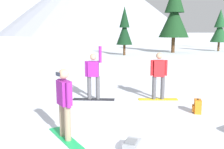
{
  "coord_description": "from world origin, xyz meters",
  "views": [
    {
      "loc": [
        -0.88,
        -5.11,
        2.57
      ],
      "look_at": [
        -1.1,
        4.07,
        1.0
      ],
      "focal_mm": 40.88,
      "sensor_mm": 36.0,
      "label": 1
    }
  ],
  "objects_px": {
    "snowboarder_background": "(93,75)",
    "backpack_orange": "(197,107)",
    "snowboarder_midground": "(159,75)",
    "pine_tree_slender": "(174,14)",
    "snowboarder_foreground": "(64,103)",
    "pine_tree_leaning": "(124,29)",
    "backpack_grey": "(132,145)",
    "pine_tree_young": "(220,28)"
  },
  "relations": [
    {
      "from": "snowboarder_foreground",
      "to": "pine_tree_slender",
      "type": "distance_m",
      "value": 26.54
    },
    {
      "from": "snowboarder_midground",
      "to": "pine_tree_leaning",
      "type": "xyz_separation_m",
      "value": [
        -0.86,
        18.01,
        1.85
      ]
    },
    {
      "from": "snowboarder_midground",
      "to": "pine_tree_slender",
      "type": "xyz_separation_m",
      "value": [
        5.07,
        21.46,
        3.57
      ]
    },
    {
      "from": "snowboarder_foreground",
      "to": "pine_tree_young",
      "type": "distance_m",
      "value": 31.05
    },
    {
      "from": "backpack_grey",
      "to": "backpack_orange",
      "type": "height_order",
      "value": "backpack_orange"
    },
    {
      "from": "snowboarder_foreground",
      "to": "pine_tree_slender",
      "type": "bearing_deg",
      "value": 72.61
    },
    {
      "from": "backpack_grey",
      "to": "backpack_orange",
      "type": "xyz_separation_m",
      "value": [
        2.2,
        2.62,
        0.09
      ]
    },
    {
      "from": "snowboarder_foreground",
      "to": "pine_tree_slender",
      "type": "xyz_separation_m",
      "value": [
        7.86,
        25.09,
        3.62
      ]
    },
    {
      "from": "backpack_orange",
      "to": "pine_tree_leaning",
      "type": "height_order",
      "value": "pine_tree_leaning"
    },
    {
      "from": "backpack_orange",
      "to": "pine_tree_young",
      "type": "bearing_deg",
      "value": 67.7
    },
    {
      "from": "pine_tree_slender",
      "to": "pine_tree_leaning",
      "type": "bearing_deg",
      "value": -149.82
    },
    {
      "from": "snowboarder_foreground",
      "to": "pine_tree_slender",
      "type": "relative_size",
      "value": 0.21
    },
    {
      "from": "pine_tree_slender",
      "to": "snowboarder_midground",
      "type": "bearing_deg",
      "value": -103.3
    },
    {
      "from": "snowboarder_foreground",
      "to": "pine_tree_young",
      "type": "relative_size",
      "value": 0.32
    },
    {
      "from": "backpack_grey",
      "to": "pine_tree_leaning",
      "type": "bearing_deg",
      "value": 89.1
    },
    {
      "from": "snowboarder_midground",
      "to": "pine_tree_young",
      "type": "height_order",
      "value": "pine_tree_young"
    },
    {
      "from": "snowboarder_foreground",
      "to": "backpack_orange",
      "type": "height_order",
      "value": "snowboarder_foreground"
    },
    {
      "from": "backpack_orange",
      "to": "pine_tree_leaning",
      "type": "bearing_deg",
      "value": 95.38
    },
    {
      "from": "pine_tree_slender",
      "to": "backpack_grey",
      "type": "bearing_deg",
      "value": -103.75
    },
    {
      "from": "pine_tree_leaning",
      "to": "pine_tree_slender",
      "type": "distance_m",
      "value": 7.07
    },
    {
      "from": "backpack_grey",
      "to": "pine_tree_slender",
      "type": "relative_size",
      "value": 0.07
    },
    {
      "from": "snowboarder_midground",
      "to": "pine_tree_young",
      "type": "distance_m",
      "value": 26.57
    },
    {
      "from": "snowboarder_foreground",
      "to": "snowboarder_midground",
      "type": "distance_m",
      "value": 4.57
    },
    {
      "from": "pine_tree_leaning",
      "to": "pine_tree_slender",
      "type": "height_order",
      "value": "pine_tree_slender"
    },
    {
      "from": "snowboarder_background",
      "to": "backpack_orange",
      "type": "distance_m",
      "value": 3.82
    },
    {
      "from": "backpack_grey",
      "to": "snowboarder_midground",
      "type": "bearing_deg",
      "value": 74.0
    },
    {
      "from": "backpack_grey",
      "to": "pine_tree_young",
      "type": "distance_m",
      "value": 30.95
    },
    {
      "from": "backpack_grey",
      "to": "backpack_orange",
      "type": "distance_m",
      "value": 3.42
    },
    {
      "from": "snowboarder_background",
      "to": "backpack_orange",
      "type": "height_order",
      "value": "snowboarder_background"
    },
    {
      "from": "snowboarder_foreground",
      "to": "snowboarder_midground",
      "type": "xyz_separation_m",
      "value": [
        2.78,
        3.63,
        0.05
      ]
    },
    {
      "from": "pine_tree_leaning",
      "to": "backpack_grey",
      "type": "bearing_deg",
      "value": -90.9
    },
    {
      "from": "snowboarder_foreground",
      "to": "backpack_grey",
      "type": "distance_m",
      "value": 1.85
    },
    {
      "from": "snowboarder_midground",
      "to": "backpack_grey",
      "type": "height_order",
      "value": "snowboarder_midground"
    },
    {
      "from": "snowboarder_midground",
      "to": "pine_tree_young",
      "type": "xyz_separation_m",
      "value": [
        11.44,
        23.9,
        1.94
      ]
    },
    {
      "from": "snowboarder_midground",
      "to": "pine_tree_slender",
      "type": "distance_m",
      "value": 22.34
    },
    {
      "from": "backpack_orange",
      "to": "pine_tree_slender",
      "type": "xyz_separation_m",
      "value": [
        4.08,
        23.05,
        4.3
      ]
    },
    {
      "from": "snowboarder_midground",
      "to": "snowboarder_background",
      "type": "relative_size",
      "value": 0.89
    },
    {
      "from": "snowboarder_midground",
      "to": "pine_tree_leaning",
      "type": "height_order",
      "value": "pine_tree_leaning"
    },
    {
      "from": "backpack_orange",
      "to": "pine_tree_slender",
      "type": "height_order",
      "value": "pine_tree_slender"
    },
    {
      "from": "snowboarder_background",
      "to": "backpack_orange",
      "type": "xyz_separation_m",
      "value": [
        3.43,
        -1.52,
        -0.74
      ]
    },
    {
      "from": "snowboarder_midground",
      "to": "pine_tree_slender",
      "type": "relative_size",
      "value": 0.22
    },
    {
      "from": "snowboarder_background",
      "to": "pine_tree_slender",
      "type": "distance_m",
      "value": 23.08
    }
  ]
}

